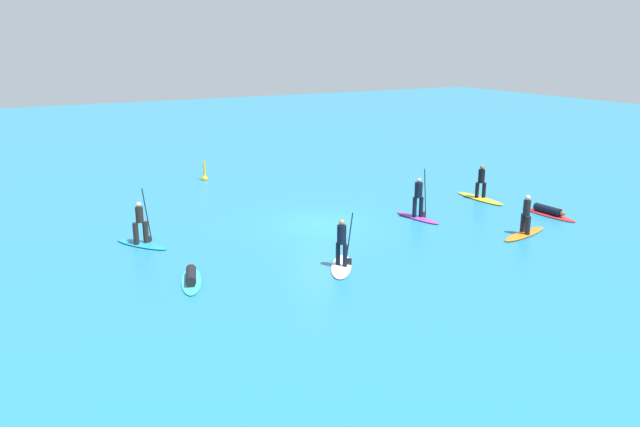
{
  "coord_description": "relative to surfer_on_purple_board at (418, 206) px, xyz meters",
  "views": [
    {
      "loc": [
        -13.2,
        -24.07,
        8.12
      ],
      "look_at": [
        0.0,
        0.0,
        0.5
      ],
      "focal_mm": 35.89,
      "sensor_mm": 36.0,
      "label": 1
    }
  ],
  "objects": [
    {
      "name": "ground_plane",
      "position": [
        -4.39,
        1.37,
        -0.6
      ],
      "size": [
        120.0,
        120.0,
        0.0
      ],
      "primitive_type": "plane",
      "color": "teal",
      "rests_on": "ground"
    },
    {
      "name": "surfer_on_purple_board",
      "position": [
        0.0,
        0.0,
        0.0
      ],
      "size": [
        0.96,
        2.66,
        2.35
      ],
      "rotation": [
        0.0,
        0.0,
        4.87
      ],
      "color": "purple",
      "rests_on": "ground_plane"
    },
    {
      "name": "surfer_on_white_board",
      "position": [
        -6.38,
        -3.88,
        -0.11
      ],
      "size": [
        2.02,
        2.55,
        2.06
      ],
      "rotation": [
        0.0,
        0.0,
        0.99
      ],
      "color": "white",
      "rests_on": "ground_plane"
    },
    {
      "name": "surfer_on_red_board",
      "position": [
        5.78,
        -2.47,
        -0.44
      ],
      "size": [
        0.82,
        3.08,
        0.44
      ],
      "rotation": [
        0.0,
        0.0,
        4.74
      ],
      "color": "red",
      "rests_on": "ground_plane"
    },
    {
      "name": "surfer_on_blue_board",
      "position": [
        -12.12,
        2.22,
        -0.14
      ],
      "size": [
        1.93,
        2.56,
        2.37
      ],
      "rotation": [
        0.0,
        0.0,
        5.27
      ],
      "color": "#1E8CD1",
      "rests_on": "ground_plane"
    },
    {
      "name": "surfer_on_orange_board",
      "position": [
        2.45,
        -4.21,
        -0.19
      ],
      "size": [
        3.02,
        1.36,
        1.75
      ],
      "rotation": [
        0.0,
        0.0,
        3.4
      ],
      "color": "orange",
      "rests_on": "ground_plane"
    },
    {
      "name": "surfer_on_teal_board",
      "position": [
        -11.61,
        -2.62,
        -0.44
      ],
      "size": [
        1.45,
        2.71,
        0.43
      ],
      "rotation": [
        0.0,
        0.0,
        1.26
      ],
      "color": "#33C6CC",
      "rests_on": "ground_plane"
    },
    {
      "name": "surfer_on_yellow_board",
      "position": [
        5.04,
        1.37,
        -0.19
      ],
      "size": [
        0.78,
        3.18,
        1.8
      ],
      "rotation": [
        0.0,
        0.0,
        1.59
      ],
      "color": "yellow",
      "rests_on": "ground_plane"
    },
    {
      "name": "marker_buoy",
      "position": [
        -5.93,
        12.6,
        -0.37
      ],
      "size": [
        0.36,
        0.36,
        1.24
      ],
      "color": "yellow",
      "rests_on": "ground_plane"
    }
  ]
}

